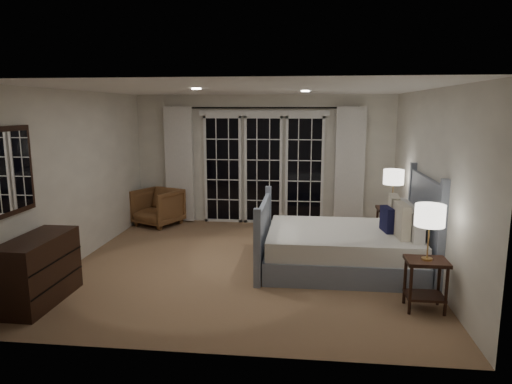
# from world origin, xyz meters

# --- Properties ---
(floor) EXTENTS (5.00, 5.00, 0.00)m
(floor) POSITION_xyz_m (0.00, 0.00, 0.00)
(floor) COLOR #906E4D
(floor) RESTS_ON ground
(ceiling) EXTENTS (5.00, 5.00, 0.00)m
(ceiling) POSITION_xyz_m (0.00, 0.00, 2.50)
(ceiling) COLOR white
(ceiling) RESTS_ON wall_back
(wall_left) EXTENTS (0.02, 5.00, 2.50)m
(wall_left) POSITION_xyz_m (-2.50, 0.00, 1.25)
(wall_left) COLOR beige
(wall_left) RESTS_ON floor
(wall_right) EXTENTS (0.02, 5.00, 2.50)m
(wall_right) POSITION_xyz_m (2.50, 0.00, 1.25)
(wall_right) COLOR beige
(wall_right) RESTS_ON floor
(wall_back) EXTENTS (5.00, 0.02, 2.50)m
(wall_back) POSITION_xyz_m (0.00, 2.50, 1.25)
(wall_back) COLOR beige
(wall_back) RESTS_ON floor
(wall_front) EXTENTS (5.00, 0.02, 2.50)m
(wall_front) POSITION_xyz_m (0.00, -2.50, 1.25)
(wall_front) COLOR beige
(wall_front) RESTS_ON floor
(french_doors) EXTENTS (2.50, 0.04, 2.20)m
(french_doors) POSITION_xyz_m (0.00, 2.46, 1.09)
(french_doors) COLOR black
(french_doors) RESTS_ON wall_back
(curtain_rod) EXTENTS (3.50, 0.03, 0.03)m
(curtain_rod) POSITION_xyz_m (0.00, 2.40, 2.25)
(curtain_rod) COLOR black
(curtain_rod) RESTS_ON wall_back
(curtain_left) EXTENTS (0.55, 0.10, 2.25)m
(curtain_left) POSITION_xyz_m (-1.65, 2.38, 1.15)
(curtain_left) COLOR white
(curtain_left) RESTS_ON curtain_rod
(curtain_right) EXTENTS (0.55, 0.10, 2.25)m
(curtain_right) POSITION_xyz_m (1.65, 2.38, 1.15)
(curtain_right) COLOR white
(curtain_right) RESTS_ON curtain_rod
(downlight_a) EXTENTS (0.12, 0.12, 0.01)m
(downlight_a) POSITION_xyz_m (0.80, 0.60, 2.49)
(downlight_a) COLOR white
(downlight_a) RESTS_ON ceiling
(downlight_b) EXTENTS (0.12, 0.12, 0.01)m
(downlight_b) POSITION_xyz_m (-0.60, -0.40, 2.49)
(downlight_b) COLOR white
(downlight_b) RESTS_ON ceiling
(bed) EXTENTS (2.27, 1.63, 1.33)m
(bed) POSITION_xyz_m (1.41, -0.03, 0.33)
(bed) COLOR gray
(bed) RESTS_ON floor
(nightstand_left) EXTENTS (0.45, 0.36, 0.59)m
(nightstand_left) POSITION_xyz_m (2.19, -1.29, 0.38)
(nightstand_left) COLOR black
(nightstand_left) RESTS_ON floor
(nightstand_right) EXTENTS (0.48, 0.39, 0.63)m
(nightstand_right) POSITION_xyz_m (2.25, 1.22, 0.41)
(nightstand_right) COLOR black
(nightstand_right) RESTS_ON floor
(lamp_left) EXTENTS (0.32, 0.32, 0.62)m
(lamp_left) POSITION_xyz_m (2.19, -1.29, 1.09)
(lamp_left) COLOR tan
(lamp_left) RESTS_ON nightstand_left
(lamp_right) EXTENTS (0.33, 0.33, 0.63)m
(lamp_right) POSITION_xyz_m (2.25, 1.22, 1.14)
(lamp_right) COLOR tan
(lamp_right) RESTS_ON nightstand_right
(armchair) EXTENTS (1.02, 1.03, 0.71)m
(armchair) POSITION_xyz_m (-2.01, 2.05, 0.36)
(armchair) COLOR brown
(armchair) RESTS_ON floor
(dresser) EXTENTS (0.47, 1.11, 0.79)m
(dresser) POSITION_xyz_m (-2.23, -1.59, 0.39)
(dresser) COLOR black
(dresser) RESTS_ON floor
(mirror) EXTENTS (0.05, 0.85, 1.00)m
(mirror) POSITION_xyz_m (-2.47, -1.59, 1.55)
(mirror) COLOR black
(mirror) RESTS_ON wall_left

